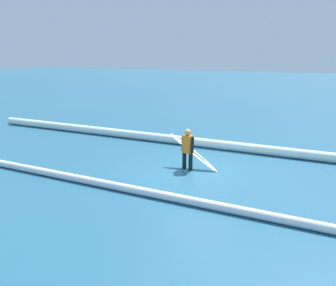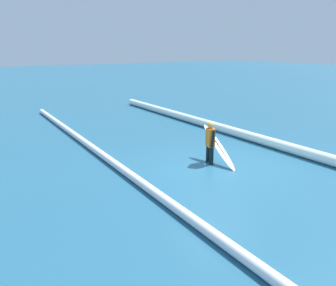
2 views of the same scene
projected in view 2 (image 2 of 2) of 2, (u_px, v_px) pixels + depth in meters
name	position (u px, v px, depth m)	size (l,w,h in m)	color
ground_plane	(213.00, 167.00, 10.89)	(136.16, 136.16, 0.00)	#235A78
surfer	(210.00, 141.00, 11.04)	(0.50, 0.30, 1.39)	black
surfboard	(219.00, 147.00, 11.18)	(1.92, 0.61, 1.12)	white
wave_crest_foreground	(235.00, 132.00, 14.60)	(0.37, 0.37, 20.11)	white
wave_crest_midground	(110.00, 160.00, 11.16)	(0.23, 0.23, 21.06)	white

